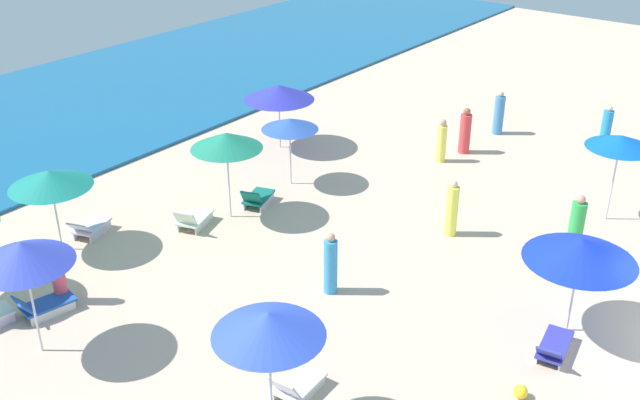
{
  "coord_description": "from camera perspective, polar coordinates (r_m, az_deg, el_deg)",
  "views": [
    {
      "loc": [
        -15.47,
        -2.0,
        10.43
      ],
      "look_at": [
        -0.42,
        9.68,
        0.84
      ],
      "focal_mm": 42.02,
      "sensor_mm": 36.0,
      "label": 1
    }
  ],
  "objects": [
    {
      "name": "umbrella_8",
      "position": [
        22.68,
        21.92,
        4.15
      ],
      "size": [
        1.91,
        1.91,
        2.65
      ],
      "color": "silver",
      "rests_on": "ground_plane"
    },
    {
      "name": "beach_ball_0",
      "position": [
        16.16,
        15.04,
        -13.92
      ],
      "size": [
        0.29,
        0.29,
        0.29
      ],
      "primitive_type": "sphere",
      "color": "yellow",
      "rests_on": "ground_plane"
    },
    {
      "name": "beachgoer_6",
      "position": [
        21.19,
        18.94,
        -1.9
      ],
      "size": [
        0.49,
        0.49,
        1.72
      ],
      "rotation": [
        0.0,
        0.0,
        0.28
      ],
      "color": "green",
      "rests_on": "ground_plane"
    },
    {
      "name": "umbrella_4",
      "position": [
        21.36,
        -7.15,
        4.51
      ],
      "size": [
        2.07,
        2.07,
        2.67
      ],
      "color": "silver",
      "rests_on": "ground_plane"
    },
    {
      "name": "umbrella_7",
      "position": [
        13.43,
        -3.95,
        -9.41
      ],
      "size": [
        2.07,
        2.07,
        2.77
      ],
      "color": "silver",
      "rests_on": "ground_plane"
    },
    {
      "name": "umbrella_1",
      "position": [
        17.27,
        19.26,
        -3.6
      ],
      "size": [
        2.48,
        2.48,
        2.41
      ],
      "color": "silver",
      "rests_on": "ground_plane"
    },
    {
      "name": "lounge_chair_0_0",
      "position": [
        19.02,
        -20.27,
        -7.51
      ],
      "size": [
        1.43,
        0.86,
        0.65
      ],
      "rotation": [
        0.0,
        0.0,
        1.37
      ],
      "color": "silver",
      "rests_on": "ground_plane"
    },
    {
      "name": "umbrella_6",
      "position": [
        20.81,
        -19.88,
        1.54
      ],
      "size": [
        2.19,
        2.19,
        2.37
      ],
      "color": "silver",
      "rests_on": "ground_plane"
    },
    {
      "name": "lounge_chair_4_0",
      "position": [
        21.82,
        -9.63,
        -1.4
      ],
      "size": [
        1.42,
        1.03,
        0.75
      ],
      "rotation": [
        0.0,
        0.0,
        1.9
      ],
      "color": "silver",
      "rests_on": "ground_plane"
    },
    {
      "name": "ocean",
      "position": [
        31.83,
        -20.15,
        6.04
      ],
      "size": [
        60.0,
        12.37,
        0.12
      ],
      "primitive_type": "cube",
      "color": "#185F92",
      "rests_on": "ground_plane"
    },
    {
      "name": "lounge_chair_6_0",
      "position": [
        22.05,
        -17.15,
        -1.99
      ],
      "size": [
        1.41,
        1.0,
        0.67
      ],
      "rotation": [
        0.0,
        0.0,
        1.91
      ],
      "color": "silver",
      "rests_on": "ground_plane"
    },
    {
      "name": "lounge_chair_7_0",
      "position": [
        15.62,
        -1.86,
        -13.89
      ],
      "size": [
        1.28,
        0.75,
        0.74
      ],
      "rotation": [
        0.0,
        0.0,
        1.64
      ],
      "color": "silver",
      "rests_on": "ground_plane"
    },
    {
      "name": "beachgoer_5",
      "position": [
        28.87,
        20.97,
        5.2
      ],
      "size": [
        0.48,
        0.48,
        1.51
      ],
      "rotation": [
        0.0,
        0.0,
        1.15
      ],
      "color": "#258DDF",
      "rests_on": "ground_plane"
    },
    {
      "name": "beachgoer_0",
      "position": [
        28.81,
        13.46,
        6.36
      ],
      "size": [
        0.48,
        0.48,
        1.64
      ],
      "rotation": [
        0.0,
        0.0,
        1.2
      ],
      "color": "#4488C6",
      "rests_on": "ground_plane"
    },
    {
      "name": "umbrella_3",
      "position": [
        26.38,
        -3.16,
        8.19
      ],
      "size": [
        2.49,
        2.49,
        2.33
      ],
      "color": "silver",
      "rests_on": "ground_plane"
    },
    {
      "name": "lounge_chair_1_0",
      "position": [
        17.42,
        17.38,
        -10.63
      ],
      "size": [
        1.51,
        0.77,
        0.58
      ],
      "rotation": [
        0.0,
        0.0,
        1.73
      ],
      "color": "silver",
      "rests_on": "ground_plane"
    },
    {
      "name": "beachgoer_3",
      "position": [
        25.95,
        9.24,
        4.41
      ],
      "size": [
        0.45,
        0.45,
        1.54
      ],
      "rotation": [
        0.0,
        0.0,
        2.59
      ],
      "color": "#F8F061",
      "rests_on": "ground_plane"
    },
    {
      "name": "beachgoer_4",
      "position": [
        19.06,
        -19.35,
        -5.28
      ],
      "size": [
        0.35,
        0.35,
        1.7
      ],
      "rotation": [
        0.0,
        0.0,
        3.07
      ],
      "color": "#E7535F",
      "rests_on": "ground_plane"
    },
    {
      "name": "beachgoer_7",
      "position": [
        26.82,
        10.99,
        5.09
      ],
      "size": [
        0.48,
        0.48,
        1.66
      ],
      "rotation": [
        0.0,
        0.0,
        6.04
      ],
      "color": "#E44147",
      "rests_on": "ground_plane"
    },
    {
      "name": "umbrella_0",
      "position": [
        16.67,
        -21.72,
        -3.79
      ],
      "size": [
        2.09,
        2.09,
        2.76
      ],
      "color": "silver",
      "rests_on": "ground_plane"
    },
    {
      "name": "beachgoer_2",
      "position": [
        18.39,
        0.81,
        -4.97
      ],
      "size": [
        0.37,
        0.37,
        1.65
      ],
      "rotation": [
        0.0,
        0.0,
        1.49
      ],
      "color": "#3994D6",
      "rests_on": "ground_plane"
    },
    {
      "name": "lounge_chair_4_1",
      "position": [
        22.79,
        -4.8,
        0.15
      ],
      "size": [
        1.39,
        0.99,
        0.72
      ],
      "rotation": [
        0.0,
        0.0,
        1.9
      ],
      "color": "silver",
      "rests_on": "ground_plane"
    },
    {
      "name": "beachgoer_1",
      "position": [
        21.24,
        10.01,
        -0.73
      ],
      "size": [
        0.35,
        0.35,
        1.68
      ],
      "rotation": [
        0.0,
        0.0,
        1.62
      ],
      "color": "#F9F959",
      "rests_on": "ground_plane"
    },
    {
      "name": "umbrella_2",
      "position": [
        23.48,
        -2.31,
        5.81
      ],
      "size": [
        1.8,
        1.8,
        2.24
      ],
      "color": "silver",
      "rests_on": "ground_plane"
    }
  ]
}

